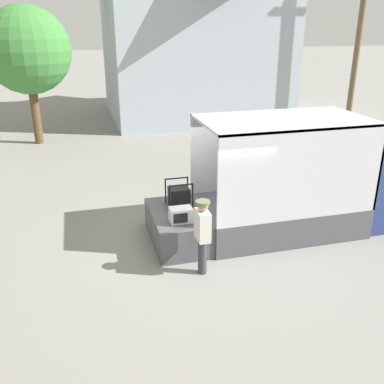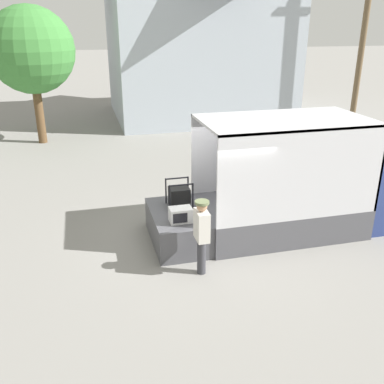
{
  "view_description": "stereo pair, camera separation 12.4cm",
  "coord_description": "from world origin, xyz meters",
  "px_view_note": "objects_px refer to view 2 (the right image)",
  "views": [
    {
      "loc": [
        -2.64,
        -8.84,
        4.86
      ],
      "look_at": [
        -0.31,
        -0.2,
        1.31
      ],
      "focal_mm": 40.0,
      "sensor_mm": 36.0,
      "label": 1
    },
    {
      "loc": [
        -2.52,
        -8.87,
        4.86
      ],
      "look_at": [
        -0.31,
        -0.2,
        1.31
      ],
      "focal_mm": 40.0,
      "sensor_mm": 36.0,
      "label": 2
    }
  ],
  "objects_px": {
    "utility_pole": "(364,33)",
    "street_tree": "(31,50)",
    "box_truck": "(341,189)",
    "microwave": "(181,215)",
    "portable_generator": "(180,196)",
    "worker_person": "(202,230)"
  },
  "relations": [
    {
      "from": "box_truck",
      "to": "microwave",
      "type": "height_order",
      "value": "box_truck"
    },
    {
      "from": "utility_pole",
      "to": "street_tree",
      "type": "relative_size",
      "value": 1.53
    },
    {
      "from": "portable_generator",
      "to": "street_tree",
      "type": "distance_m",
      "value": 11.05
    },
    {
      "from": "box_truck",
      "to": "street_tree",
      "type": "relative_size",
      "value": 1.1
    },
    {
      "from": "utility_pole",
      "to": "worker_person",
      "type": "bearing_deg",
      "value": -134.55
    },
    {
      "from": "microwave",
      "to": "street_tree",
      "type": "distance_m",
      "value": 11.81
    },
    {
      "from": "utility_pole",
      "to": "street_tree",
      "type": "xyz_separation_m",
      "value": [
        -14.59,
        0.93,
        -0.61
      ]
    },
    {
      "from": "microwave",
      "to": "utility_pole",
      "type": "bearing_deg",
      "value": 42.23
    },
    {
      "from": "worker_person",
      "to": "street_tree",
      "type": "relative_size",
      "value": 0.29
    },
    {
      "from": "portable_generator",
      "to": "street_tree",
      "type": "relative_size",
      "value": 0.11
    },
    {
      "from": "worker_person",
      "to": "street_tree",
      "type": "xyz_separation_m",
      "value": [
        -3.9,
        11.8,
        2.83
      ]
    },
    {
      "from": "street_tree",
      "to": "utility_pole",
      "type": "bearing_deg",
      "value": -3.67
    },
    {
      "from": "portable_generator",
      "to": "utility_pole",
      "type": "xyz_separation_m",
      "value": [
        10.73,
        9.03,
        3.43
      ]
    },
    {
      "from": "street_tree",
      "to": "box_truck",
      "type": "bearing_deg",
      "value": -52.29
    },
    {
      "from": "microwave",
      "to": "utility_pole",
      "type": "height_order",
      "value": "utility_pole"
    },
    {
      "from": "microwave",
      "to": "street_tree",
      "type": "bearing_deg",
      "value": 108.78
    },
    {
      "from": "street_tree",
      "to": "microwave",
      "type": "bearing_deg",
      "value": -71.22
    },
    {
      "from": "portable_generator",
      "to": "worker_person",
      "type": "relative_size",
      "value": 0.39
    },
    {
      "from": "portable_generator",
      "to": "box_truck",
      "type": "bearing_deg",
      "value": -4.97
    },
    {
      "from": "microwave",
      "to": "portable_generator",
      "type": "relative_size",
      "value": 0.78
    },
    {
      "from": "microwave",
      "to": "portable_generator",
      "type": "xyz_separation_m",
      "value": [
        0.18,
        0.87,
        0.08
      ]
    },
    {
      "from": "box_truck",
      "to": "utility_pole",
      "type": "distance_m",
      "value": 12.0
    }
  ]
}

